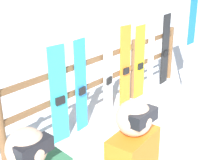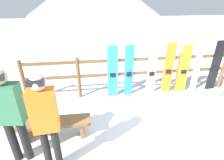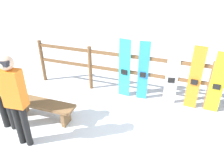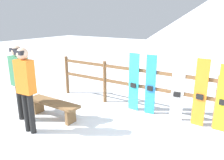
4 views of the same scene
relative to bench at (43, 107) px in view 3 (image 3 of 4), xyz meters
name	(u,v)px [view 3 (image 3 of 4)]	position (x,y,z in m)	size (l,w,h in m)	color
ground_plane	(125,148)	(1.93, -0.28, -0.32)	(40.00, 40.00, 0.00)	white
fence	(146,72)	(1.93, 1.54, 0.40)	(5.96, 0.10, 1.20)	brown
bench	(43,107)	(0.00, 0.00, 0.00)	(1.47, 0.36, 0.42)	brown
person_orange	(15,96)	(0.10, -0.75, 0.77)	(0.39, 0.24, 1.81)	black
snowboard_cyan	(124,69)	(1.41, 1.48, 0.43)	(0.29, 0.08, 1.52)	#2DBFCC
snowboard_blue	(143,72)	(1.87, 1.48, 0.43)	(0.26, 0.07, 1.51)	#288CE0
snowboard_white	(172,77)	(2.54, 1.48, 0.40)	(0.28, 0.10, 1.45)	white
snowboard_orange	(195,79)	(3.04, 1.48, 0.44)	(0.28, 0.07, 1.54)	orange
snowboard_yellow	(217,84)	(3.51, 1.48, 0.41)	(0.29, 0.06, 1.46)	yellow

